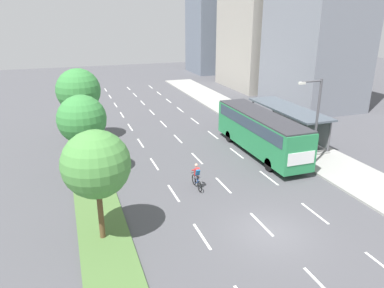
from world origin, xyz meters
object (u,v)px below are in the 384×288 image
(cyclist, at_px, (197,177))
(median_tree_nearest, at_px, (96,164))
(bus, at_px, (260,129))
(bus_shelter, at_px, (290,120))
(median_tree_second, at_px, (82,119))
(median_tree_third, at_px, (78,91))
(streetlight, at_px, (315,117))

(cyclist, distance_m, median_tree_nearest, 8.30)
(bus, distance_m, median_tree_nearest, 16.04)
(bus, height_order, cyclist, bus)
(median_tree_nearest, bearing_deg, bus_shelter, 30.23)
(median_tree_second, bearing_deg, median_tree_nearest, -89.00)
(bus, bearing_deg, median_tree_third, 148.97)
(cyclist, height_order, median_tree_nearest, median_tree_nearest)
(median_tree_third, xyz_separation_m, streetlight, (15.68, -11.97, -0.71))
(cyclist, relative_size, median_tree_nearest, 0.32)
(cyclist, height_order, median_tree_second, median_tree_second)
(median_tree_second, height_order, median_tree_third, median_tree_third)
(median_tree_second, bearing_deg, bus, 0.18)
(bus, distance_m, median_tree_second, 13.93)
(bus_shelter, xyz_separation_m, bus, (-4.28, -2.22, 0.20))
(median_tree_third, bearing_deg, cyclist, -62.76)
(bus_shelter, relative_size, bus, 0.84)
(median_tree_nearest, xyz_separation_m, median_tree_second, (-0.14, 8.17, 0.06))
(median_tree_third, bearing_deg, bus_shelter, -18.39)
(bus_shelter, bearing_deg, cyclist, -149.96)
(median_tree_second, relative_size, median_tree_third, 0.90)
(bus_shelter, xyz_separation_m, median_tree_second, (-18.04, -2.26, 2.33))
(bus, distance_m, cyclist, 8.41)
(median_tree_nearest, xyz_separation_m, median_tree_third, (0.11, 16.34, 0.46))
(median_tree_nearest, bearing_deg, cyclist, 30.55)
(median_tree_nearest, bearing_deg, median_tree_third, 89.60)
(bus_shelter, distance_m, median_tree_third, 18.94)
(cyclist, xyz_separation_m, median_tree_nearest, (-6.54, -3.86, 3.35))
(bus, xyz_separation_m, median_tree_nearest, (-13.62, -8.21, 2.07))
(bus, bearing_deg, median_tree_nearest, -148.91)
(cyclist, relative_size, median_tree_third, 0.28)
(streetlight, bearing_deg, bus, 119.43)
(median_tree_second, distance_m, median_tree_third, 8.19)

